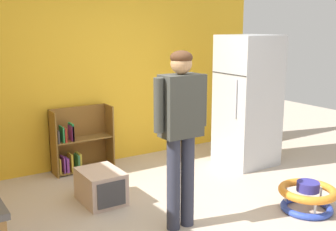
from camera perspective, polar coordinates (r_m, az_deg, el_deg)
ground_plane at (r=4.35m, az=3.92°, el=-14.26°), size 12.00×12.00×0.00m
back_wall at (r=5.96m, az=-9.42°, el=6.39°), size 5.20×0.06×2.70m
refrigerator at (r=5.98m, az=10.51°, el=1.92°), size 0.73×0.68×1.78m
bookshelf at (r=5.83m, az=-11.81°, el=-3.70°), size 0.80×0.28×0.85m
standing_person at (r=3.96m, az=1.72°, el=-1.18°), size 0.57×0.22×1.70m
baby_walker at (r=4.80m, az=17.99°, el=-10.18°), size 0.60×0.60×0.32m
pet_carrier at (r=4.83m, az=-8.89°, el=-9.26°), size 0.42×0.55×0.36m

